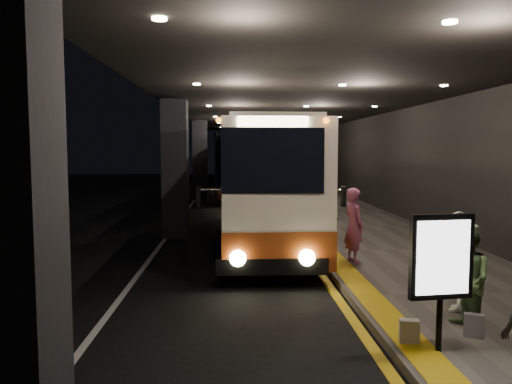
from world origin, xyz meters
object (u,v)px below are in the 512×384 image
object	(u,v)px
passenger_boarding	(354,225)
bag_plain	(409,331)
passenger_waiting_white	(457,261)
stanchion_post	(334,241)
coach_main	(259,187)
info_sign	(441,259)
coach_second	(243,169)
passenger_waiting_green	(466,280)
bag_polka	(474,325)
coach_third	(239,159)

from	to	relation	value
passenger_boarding	bag_plain	world-z (taller)	passenger_boarding
passenger_waiting_white	stanchion_post	bearing A→B (deg)	-126.17
coach_main	bag_plain	distance (m)	8.87
coach_main	info_sign	bearing A→B (deg)	-79.09
coach_second	stanchion_post	world-z (taller)	coach_second
bag_plain	passenger_waiting_white	bearing A→B (deg)	46.83
bag_plain	stanchion_post	world-z (taller)	stanchion_post
coach_main	passenger_boarding	bearing A→B (deg)	-61.71
passenger_waiting_green	bag_polka	xyz separation A→B (m)	(0.03, -0.22, -0.61)
stanchion_post	info_sign	bearing A→B (deg)	-86.19
coach_third	bag_plain	bearing A→B (deg)	-87.04
coach_third	stanchion_post	xyz separation A→B (m)	(1.89, -32.14, -1.28)
bag_polka	info_sign	bearing A→B (deg)	-145.99
passenger_waiting_white	info_sign	xyz separation A→B (m)	(-0.98, -1.66, 0.42)
passenger_waiting_white	passenger_waiting_green	bearing A→B (deg)	16.19
coach_second	coach_third	bearing A→B (deg)	92.41
bag_plain	info_sign	xyz separation A→B (m)	(0.30, -0.29, 1.08)
coach_second	info_sign	size ratio (longest dim) A/B	5.98
coach_third	bag_polka	size ratio (longest dim) A/B	38.59
coach_second	passenger_waiting_green	distance (m)	22.68
coach_main	bag_plain	xyz separation A→B (m)	(1.67, -8.60, -1.36)
passenger_boarding	info_sign	size ratio (longest dim) A/B	0.96
coach_third	bag_plain	distance (m)	37.17
passenger_waiting_green	stanchion_post	bearing A→B (deg)	-169.24
coach_main	bag_polka	distance (m)	8.93
bag_polka	bag_plain	distance (m)	1.03
stanchion_post	coach_second	bearing A→B (deg)	95.81
passenger_boarding	coach_second	bearing A→B (deg)	-9.90
coach_third	bag_polka	xyz separation A→B (m)	(2.95, -36.89, -1.63)
passenger_boarding	passenger_waiting_white	xyz separation A→B (m)	(0.86, -3.60, -0.06)
coach_main	stanchion_post	distance (m)	4.13
coach_main	coach_second	bearing A→B (deg)	89.31
passenger_waiting_white	info_sign	size ratio (longest dim) A/B	0.90
coach_second	info_sign	distance (m)	23.30
coach_main	coach_second	xyz separation A→B (m)	(-0.21, 14.30, -0.02)
coach_third	passenger_waiting_white	size ratio (longest dim) A/B	7.78
passenger_boarding	stanchion_post	distance (m)	0.60
coach_second	passenger_waiting_green	bearing A→B (deg)	-80.59
coach_second	stanchion_post	xyz separation A→B (m)	(1.83, -17.96, -0.99)
passenger_waiting_green	info_sign	size ratio (longest dim) A/B	0.85
info_sign	passenger_boarding	bearing A→B (deg)	81.35
bag_plain	info_sign	size ratio (longest dim) A/B	0.18
coach_main	coach_third	world-z (taller)	coach_third
bag_polka	coach_third	bearing A→B (deg)	94.58
bag_plain	stanchion_post	distance (m)	4.95
info_sign	passenger_waiting_green	bearing A→B (deg)	38.51
coach_main	passenger_waiting_green	bearing A→B (deg)	-73.62
coach_third	passenger_waiting_green	size ratio (longest dim) A/B	8.27
passenger_boarding	passenger_waiting_white	size ratio (longest dim) A/B	1.07
passenger_waiting_white	coach_second	bearing A→B (deg)	-138.20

